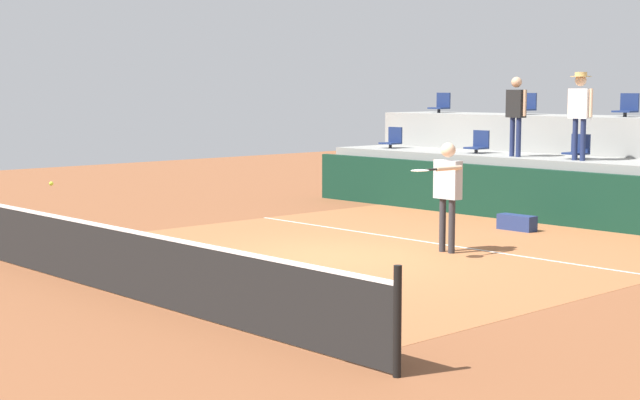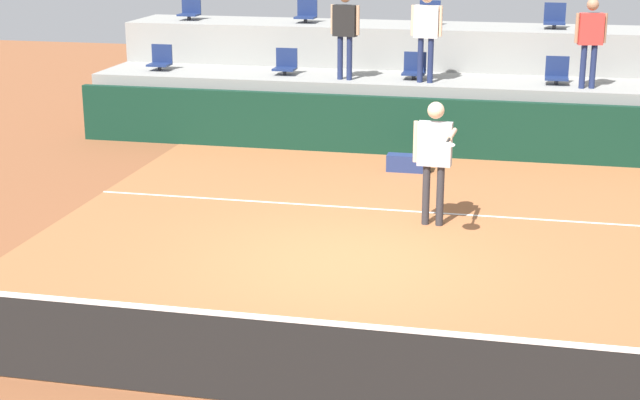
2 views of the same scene
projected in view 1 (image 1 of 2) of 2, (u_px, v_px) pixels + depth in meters
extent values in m
plane|color=brown|center=(328.00, 258.00, 15.66)|extent=(40.00, 40.00, 0.00)
cube|color=#A36038|center=(371.00, 251.00, 16.33)|extent=(9.00, 10.00, 0.01)
cube|color=silver|center=(426.00, 242.00, 17.28)|extent=(9.00, 0.06, 0.00)
cylinder|color=black|center=(397.00, 322.00, 9.11)|extent=(0.08, 0.08, 1.07)
cube|color=black|center=(109.00, 259.00, 12.91)|extent=(10.40, 0.01, 0.87)
cube|color=white|center=(108.00, 227.00, 12.86)|extent=(10.40, 0.02, 0.05)
cube|color=#0F3323|center=(544.00, 197.00, 19.65)|extent=(13.00, 0.16, 1.10)
cube|color=gray|center=(580.00, 188.00, 20.52)|extent=(13.00, 1.80, 1.25)
cube|color=gray|center=(625.00, 164.00, 21.68)|extent=(13.00, 1.80, 2.10)
cylinder|color=#2D2D33|center=(390.00, 146.00, 24.22)|extent=(0.08, 0.08, 0.10)
cube|color=navy|center=(390.00, 143.00, 24.21)|extent=(0.44, 0.40, 0.04)
cube|color=navy|center=(395.00, 135.00, 24.31)|extent=(0.44, 0.04, 0.38)
cylinder|color=#2D2D33|center=(476.00, 151.00, 22.26)|extent=(0.08, 0.08, 0.10)
cube|color=navy|center=(476.00, 148.00, 22.26)|extent=(0.44, 0.40, 0.04)
cube|color=navy|center=(481.00, 139.00, 22.35)|extent=(0.44, 0.04, 0.38)
cylinder|color=#2D2D33|center=(576.00, 157.00, 20.36)|extent=(0.08, 0.08, 0.10)
cube|color=navy|center=(576.00, 153.00, 20.35)|extent=(0.44, 0.40, 0.04)
cube|color=navy|center=(581.00, 143.00, 20.45)|extent=(0.44, 0.04, 0.38)
cylinder|color=#2D2D33|center=(439.00, 111.00, 25.32)|extent=(0.08, 0.08, 0.10)
cube|color=navy|center=(439.00, 108.00, 25.31)|extent=(0.44, 0.40, 0.04)
cube|color=navy|center=(443.00, 100.00, 25.41)|extent=(0.44, 0.04, 0.38)
cylinder|color=#2D2D33|center=(524.00, 113.00, 23.37)|extent=(0.08, 0.08, 0.10)
cube|color=navy|center=(524.00, 110.00, 23.37)|extent=(0.44, 0.40, 0.04)
cube|color=navy|center=(529.00, 101.00, 23.46)|extent=(0.44, 0.04, 0.38)
cylinder|color=#2D2D33|center=(625.00, 115.00, 21.42)|extent=(0.08, 0.08, 0.10)
cube|color=navy|center=(625.00, 111.00, 21.42)|extent=(0.44, 0.40, 0.04)
cube|color=navy|center=(630.00, 102.00, 21.51)|extent=(0.44, 0.04, 0.38)
cylinder|color=#2D2D33|center=(443.00, 225.00, 16.22)|extent=(0.12, 0.12, 0.90)
cylinder|color=#2D2D33|center=(452.00, 226.00, 16.06)|extent=(0.12, 0.12, 0.90)
cube|color=#B2B2B7|center=(448.00, 180.00, 16.05)|extent=(0.50, 0.20, 0.64)
sphere|color=beige|center=(448.00, 150.00, 15.99)|extent=(0.26, 0.26, 0.24)
cylinder|color=beige|center=(435.00, 177.00, 16.26)|extent=(0.07, 0.07, 0.60)
cylinder|color=beige|center=(449.00, 168.00, 15.63)|extent=(0.10, 0.57, 0.07)
cylinder|color=black|center=(432.00, 170.00, 15.38)|extent=(0.05, 0.26, 0.04)
ellipsoid|color=silver|center=(420.00, 171.00, 15.21)|extent=(0.27, 0.33, 0.03)
cylinder|color=navy|center=(512.00, 137.00, 21.16)|extent=(0.13, 0.13, 0.85)
cylinder|color=navy|center=(519.00, 137.00, 20.99)|extent=(0.13, 0.13, 0.85)
cube|color=black|center=(516.00, 104.00, 20.99)|extent=(0.48, 0.26, 0.60)
sphere|color=tan|center=(517.00, 82.00, 20.94)|extent=(0.27, 0.27, 0.23)
cylinder|color=tan|center=(508.00, 103.00, 21.21)|extent=(0.08, 0.08, 0.56)
cylinder|color=tan|center=(525.00, 103.00, 20.77)|extent=(0.08, 0.08, 0.56)
cylinder|color=navy|center=(575.00, 139.00, 20.00)|extent=(0.12, 0.12, 0.86)
cylinder|color=navy|center=(583.00, 140.00, 19.85)|extent=(0.12, 0.12, 0.86)
cube|color=white|center=(580.00, 104.00, 19.84)|extent=(0.48, 0.22, 0.61)
sphere|color=beige|center=(581.00, 81.00, 19.79)|extent=(0.25, 0.25, 0.23)
cylinder|color=beige|center=(569.00, 103.00, 20.05)|extent=(0.08, 0.08, 0.57)
cylinder|color=beige|center=(591.00, 103.00, 19.63)|extent=(0.08, 0.08, 0.57)
cylinder|color=tan|center=(581.00, 76.00, 19.78)|extent=(0.45, 0.45, 0.01)
cylinder|color=tan|center=(581.00, 74.00, 19.77)|extent=(0.26, 0.26, 0.09)
sphere|color=#CCE033|center=(51.00, 184.00, 15.82)|extent=(0.07, 0.07, 0.07)
cube|color=navy|center=(517.00, 223.00, 18.73)|extent=(0.76, 0.28, 0.30)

